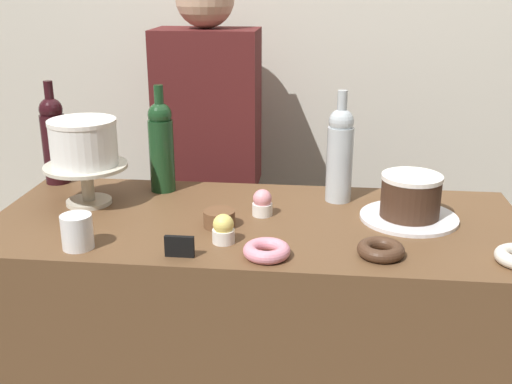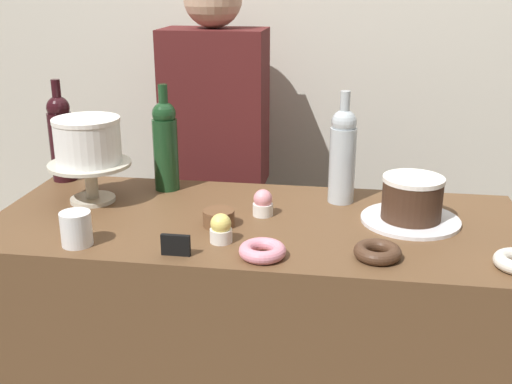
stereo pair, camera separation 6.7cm
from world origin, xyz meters
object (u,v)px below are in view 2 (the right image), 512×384
(cupcake_lemon, at_px, (221,229))
(barista_figure, at_px, (217,184))
(donut_chocolate, at_px, (377,252))
(wine_bottle_clear, at_px, (343,154))
(wine_bottle_green, at_px, (165,144))
(donut_pink, at_px, (262,251))
(white_layer_cake, at_px, (88,140))
(chocolate_round_cake, at_px, (412,198))
(cupcake_strawberry, at_px, (263,203))
(price_sign_chalkboard, at_px, (176,245))
(coffee_cup_ceramic, at_px, (76,229))
(cookie_stack, at_px, (219,218))
(cake_stand_pedestal, at_px, (91,175))
(wine_bottle_dark_red, at_px, (61,136))

(cupcake_lemon, xyz_separation_m, barista_figure, (-0.17, 0.74, -0.14))
(donut_chocolate, bearing_deg, wine_bottle_clear, 104.01)
(donut_chocolate, bearing_deg, wine_bottle_green, 146.84)
(cupcake_lemon, height_order, donut_pink, cupcake_lemon)
(white_layer_cake, distance_m, donut_chocolate, 0.87)
(cupcake_lemon, bearing_deg, wine_bottle_clear, 50.03)
(chocolate_round_cake, height_order, cupcake_strawberry, chocolate_round_cake)
(wine_bottle_clear, distance_m, price_sign_chalkboard, 0.59)
(coffee_cup_ceramic, bearing_deg, chocolate_round_cake, 18.76)
(wine_bottle_clear, height_order, cupcake_lemon, wine_bottle_clear)
(white_layer_cake, bearing_deg, barista_figure, 62.64)
(white_layer_cake, xyz_separation_m, chocolate_round_cake, (0.91, -0.02, -0.12))
(cupcake_lemon, height_order, cookie_stack, cupcake_lemon)
(white_layer_cake, relative_size, wine_bottle_green, 0.59)
(wine_bottle_clear, height_order, barista_figure, barista_figure)
(cupcake_strawberry, relative_size, coffee_cup_ceramic, 0.87)
(cupcake_strawberry, height_order, coffee_cup_ceramic, coffee_cup_ceramic)
(donut_pink, bearing_deg, cake_stand_pedestal, 150.94)
(cake_stand_pedestal, height_order, coffee_cup_ceramic, cake_stand_pedestal)
(cookie_stack, relative_size, coffee_cup_ceramic, 0.99)
(donut_pink, height_order, barista_figure, barista_figure)
(cake_stand_pedestal, xyz_separation_m, coffee_cup_ceramic, (0.09, -0.30, -0.04))
(cupcake_lemon, relative_size, cookie_stack, 0.88)
(wine_bottle_green, xyz_separation_m, cookie_stack, (0.22, -0.27, -0.12))
(chocolate_round_cake, bearing_deg, wine_bottle_clear, 144.87)
(white_layer_cake, xyz_separation_m, cookie_stack, (0.41, -0.13, -0.16))
(white_layer_cake, bearing_deg, coffee_cup_ceramic, -73.90)
(wine_bottle_green, distance_m, cupcake_strawberry, 0.39)
(cake_stand_pedestal, xyz_separation_m, cupcake_strawberry, (0.51, -0.04, -0.05))
(cake_stand_pedestal, xyz_separation_m, chocolate_round_cake, (0.91, -0.02, -0.01))
(wine_bottle_green, height_order, wine_bottle_clear, same)
(wine_bottle_green, bearing_deg, white_layer_cake, -142.54)
(wine_bottle_green, distance_m, donut_pink, 0.59)
(chocolate_round_cake, bearing_deg, cake_stand_pedestal, 178.49)
(cookie_stack, distance_m, coffee_cup_ceramic, 0.36)
(donut_pink, bearing_deg, cupcake_strawberry, 97.93)
(donut_chocolate, height_order, cookie_stack, cookie_stack)
(cupcake_strawberry, height_order, donut_pink, cupcake_strawberry)
(wine_bottle_dark_red, relative_size, price_sign_chalkboard, 4.65)
(cupcake_strawberry, xyz_separation_m, barista_figure, (-0.25, 0.54, -0.14))
(cupcake_strawberry, height_order, donut_chocolate, cupcake_strawberry)
(chocolate_round_cake, bearing_deg, price_sign_chalkboard, -151.96)
(wine_bottle_dark_red, height_order, coffee_cup_ceramic, wine_bottle_dark_red)
(cake_stand_pedestal, relative_size, coffee_cup_ceramic, 2.79)
(chocolate_round_cake, distance_m, cookie_stack, 0.52)
(cupcake_lemon, bearing_deg, donut_chocolate, -5.62)
(cake_stand_pedestal, height_order, chocolate_round_cake, chocolate_round_cake)
(wine_bottle_dark_red, relative_size, cupcake_lemon, 4.38)
(cupcake_strawberry, relative_size, donut_chocolate, 0.66)
(white_layer_cake, height_order, wine_bottle_clear, wine_bottle_clear)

